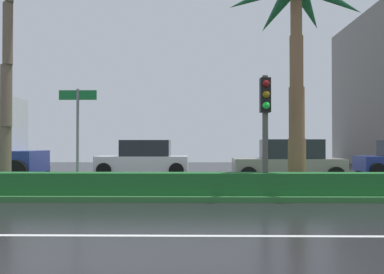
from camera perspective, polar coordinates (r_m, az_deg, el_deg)
ground_plane at (r=14.42m, az=-6.31°, el=-7.28°), size 90.00×42.00×0.10m
near_lane_divider_stripe at (r=7.60m, az=-13.09°, el=-12.69°), size 81.00×0.14×0.01m
median_strip at (r=13.42m, az=-6.85°, el=-7.22°), size 85.50×4.00×0.15m
median_hedge at (r=12.00m, az=-7.75°, el=-6.17°), size 76.50×0.70×0.60m
palm_tree_centre_left at (r=13.76m, az=13.80°, el=15.24°), size 4.25×3.86×6.78m
traffic_signal_median_right at (r=12.04m, az=9.78°, el=3.27°), size 0.28×0.43×3.31m
street_name_sign at (r=12.82m, az=-15.04°, el=1.48°), size 1.10×0.08×3.00m
car_in_traffic_leading at (r=20.39m, az=-6.48°, el=-2.93°), size 4.30×2.02×1.72m
car_in_traffic_second at (r=17.51m, az=12.77°, el=-3.25°), size 4.30×2.02×1.72m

